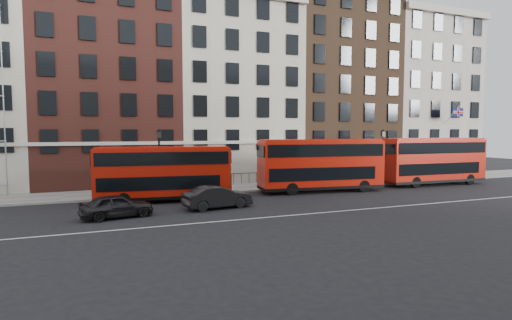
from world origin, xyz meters
name	(u,v)px	position (x,y,z in m)	size (l,w,h in m)	color
ground	(312,207)	(0.00, 0.00, 0.00)	(120.00, 120.00, 0.00)	black
pavement	(257,186)	(0.00, 10.50, 0.07)	(80.00, 5.00, 0.15)	gray
kerb	(267,190)	(0.00, 8.00, 0.08)	(80.00, 0.30, 0.16)	gray
road_centre_line	(327,212)	(0.00, -2.00, 0.01)	(70.00, 0.12, 0.01)	white
building_terrace	(230,86)	(-0.31, 17.88, 10.24)	(64.00, 11.95, 22.00)	#AFAA97
bus_b	(163,172)	(-9.34, 5.88, 2.21)	(10.03, 3.49, 4.13)	#AF1609
bus_c	(321,164)	(4.10, 5.88, 2.46)	(11.11, 3.77, 4.58)	#AF1609
bus_d	(433,160)	(16.71, 5.88, 2.47)	(11.02, 2.91, 4.60)	#AF1609
car_rear	(117,206)	(-12.81, 1.25, 0.73)	(1.73, 4.29, 1.46)	black
car_front	(218,197)	(-6.25, 1.93, 0.77)	(1.64, 4.70, 1.55)	black
lamp_post_left	(159,158)	(-9.25, 8.56, 3.08)	(0.44, 0.44, 5.33)	black
lamp_post_right	(382,153)	(13.20, 9.05, 3.08)	(0.44, 0.44, 5.33)	black
traffic_light	(479,157)	(25.58, 8.10, 2.45)	(0.25, 0.45, 3.27)	black
iron_railings	(249,178)	(0.00, 12.70, 0.65)	(6.60, 0.06, 1.00)	black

